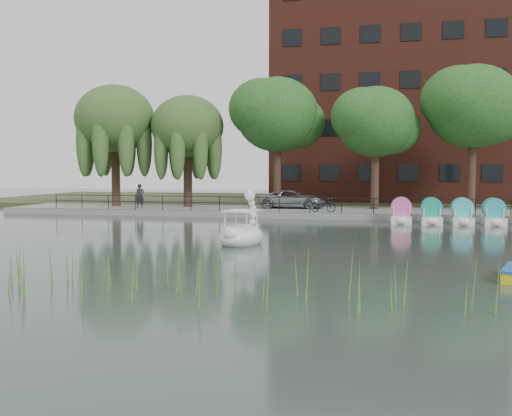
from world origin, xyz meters
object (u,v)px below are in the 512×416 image
(bicycle, at_px, (323,204))
(pedestrian, at_px, (140,194))
(minivan, at_px, (293,198))
(swan_boat, at_px, (242,232))

(bicycle, height_order, pedestrian, pedestrian)
(minivan, bearing_deg, swan_boat, 179.51)
(minivan, distance_m, bicycle, 4.00)
(minivan, height_order, pedestrian, pedestrian)
(swan_boat, bearing_deg, pedestrian, 137.97)
(bicycle, distance_m, pedestrian, 13.14)
(pedestrian, bearing_deg, bicycle, -20.88)
(bicycle, relative_size, pedestrian, 0.87)
(pedestrian, xyz_separation_m, swan_boat, (10.97, -14.22, -0.89))
(minivan, xyz_separation_m, pedestrian, (-10.62, -2.24, 0.25))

